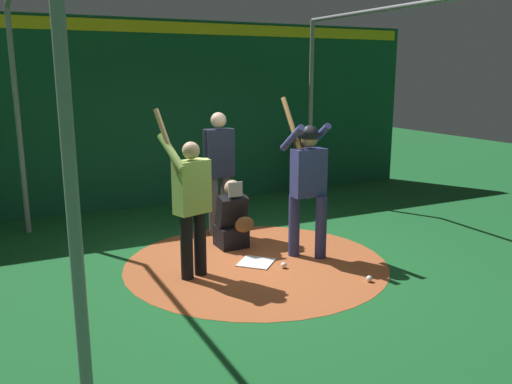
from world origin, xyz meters
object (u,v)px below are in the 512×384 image
object	(u,v)px
batter	(308,178)
bat_rack	(298,168)
umpire	(219,166)
catcher	(232,221)
baseball_0	(284,265)
visitor	(191,200)
baseball_1	(369,279)
home_plate	(256,262)

from	to	relation	value
batter	bat_rack	world-z (taller)	batter
umpire	batter	bearing A→B (deg)	24.26
catcher	baseball_0	xyz separation A→B (m)	(1.05, 0.24, -0.34)
visitor	baseball_1	bearing A→B (deg)	41.44
baseball_0	home_plate	bearing A→B (deg)	-144.10
bat_rack	baseball_1	xyz separation A→B (m)	(4.61, -1.77, -0.45)
batter	umpire	bearing A→B (deg)	-155.74
umpire	visitor	size ratio (longest dim) A/B	0.92
catcher	baseball_1	world-z (taller)	catcher
batter	bat_rack	bearing A→B (deg)	150.80
umpire	baseball_0	size ratio (longest dim) A/B	25.06
home_plate	catcher	size ratio (longest dim) A/B	0.43
home_plate	baseball_0	world-z (taller)	baseball_0
home_plate	baseball_0	distance (m)	0.40
home_plate	batter	xyz separation A→B (m)	(0.06, 0.73, 1.06)
home_plate	baseball_0	bearing A→B (deg)	35.90
batter	bat_rack	xyz separation A→B (m)	(-3.50, 1.96, -0.58)
batter	visitor	size ratio (longest dim) A/B	1.04
home_plate	bat_rack	size ratio (longest dim) A/B	0.40
batter	baseball_1	size ratio (longest dim) A/B	28.49
visitor	bat_rack	size ratio (longest dim) A/B	1.92
baseball_1	baseball_0	bearing A→B (deg)	-141.06
home_plate	catcher	xyz separation A→B (m)	(-0.73, -0.01, 0.37)
home_plate	baseball_1	distance (m)	1.49
batter	catcher	bearing A→B (deg)	-136.96
batter	visitor	distance (m)	1.62
bat_rack	catcher	bearing A→B (deg)	-44.75
catcher	umpire	size ratio (longest dim) A/B	0.53
home_plate	visitor	xyz separation A→B (m)	(0.07, -0.88, 0.94)
umpire	baseball_1	bearing A→B (deg)	18.24
umpire	visitor	world-z (taller)	visitor
umpire	bat_rack	bearing A→B (deg)	128.25
umpire	visitor	distance (m)	1.75
batter	bat_rack	size ratio (longest dim) A/B	2.01
home_plate	bat_rack	xyz separation A→B (m)	(-3.44, 2.68, 0.48)
catcher	umpire	bearing A→B (deg)	172.82
bat_rack	baseball_1	world-z (taller)	bat_rack
visitor	bat_rack	distance (m)	5.03
baseball_0	baseball_1	size ratio (longest dim) A/B	1.00
visitor	baseball_0	bearing A→B (deg)	60.14
batter	baseball_0	xyz separation A→B (m)	(0.26, -0.49, -1.03)
home_plate	visitor	distance (m)	1.29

